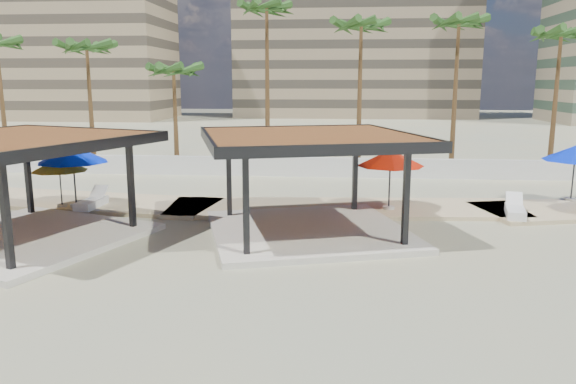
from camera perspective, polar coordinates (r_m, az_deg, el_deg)
name	(u,v)px	position (r m, az deg, el deg)	size (l,w,h in m)	color
ground	(286,255)	(19.14, -0.19, -6.45)	(200.00, 200.00, 0.00)	tan
promenade	(344,206)	(26.46, 5.68, -1.39)	(44.45, 7.97, 0.24)	#C6B284
boundary_wall	(310,167)	(34.60, 2.27, 2.54)	(56.00, 0.30, 1.20)	silver
building_west	(55,18)	(97.07, -22.56, 15.97)	(34.00, 16.00, 32.40)	#937F60
building_mid	(354,29)	(96.56, 6.75, 16.16)	(38.00, 16.00, 30.40)	#847259
pavilion_central	(309,175)	(21.30, 2.13, 1.78)	(9.54, 9.54, 3.89)	beige
pavilion_west	(18,179)	(22.48, -25.76, 1.20)	(9.84, 9.84, 3.91)	beige
umbrella_b	(59,165)	(27.28, -22.24, 2.59)	(2.77, 2.77, 2.25)	beige
umbrella_c	(390,158)	(25.12, 10.36, 3.41)	(3.09, 3.09, 2.67)	beige
umbrella_d	(575,153)	(29.73, 27.16, 3.52)	(3.76, 3.76, 2.66)	beige
umbrella_f	(73,154)	(26.92, -21.04, 3.60)	(3.41, 3.41, 2.80)	beige
lounger_a	(92,203)	(27.01, -19.31, -1.02)	(0.81, 2.22, 0.83)	silver
lounger_b	(515,211)	(25.75, 22.07, -1.79)	(1.15, 2.31, 0.84)	silver
palm_b	(87,52)	(40.51, -19.75, 13.23)	(3.00, 3.00, 8.82)	brown
palm_c	(174,74)	(37.81, -11.54, 11.69)	(3.00, 3.00, 7.33)	brown
palm_d	(267,15)	(37.58, -2.17, 17.49)	(3.00, 3.00, 11.22)	brown
palm_e	(361,32)	(36.71, 7.44, 15.84)	(3.00, 3.00, 10.04)	brown
palm_f	(459,29)	(37.61, 16.96, 15.57)	(3.00, 3.00, 10.19)	brown
palm_g	(561,40)	(38.80, 25.98, 13.73)	(3.00, 3.00, 9.43)	brown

